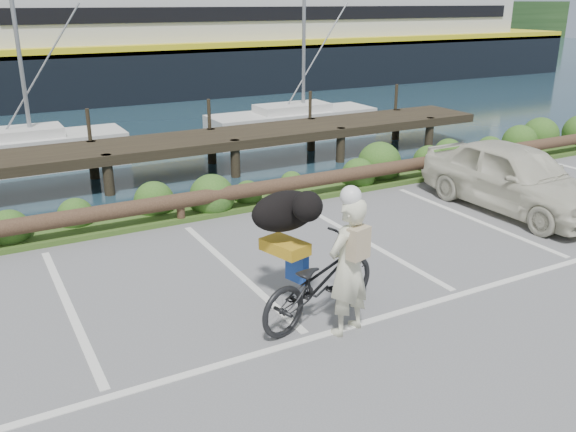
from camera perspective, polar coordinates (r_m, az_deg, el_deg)
name	(u,v)px	position (r m, az deg, el deg)	size (l,w,h in m)	color
ground	(296,325)	(8.36, 0.71, -10.17)	(72.00, 72.00, 0.00)	#5E5E61
vegetation_strip	(170,210)	(12.83, -10.99, 0.55)	(34.00, 1.60, 0.10)	#3D5B21
log_rail	(181,222)	(12.22, -9.94, -0.60)	(32.00, 0.30, 0.60)	#443021
bicycle	(320,281)	(8.30, 2.98, -6.14)	(0.73, 2.11, 1.11)	black
cyclist	(348,267)	(7.85, 5.66, -4.75)	(0.68, 0.44, 1.86)	beige
dog	(285,211)	(8.41, -0.30, 0.46)	(1.00, 0.49, 0.58)	black
parked_car	(514,177)	(13.42, 20.42, 3.45)	(1.67, 4.15, 1.41)	beige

